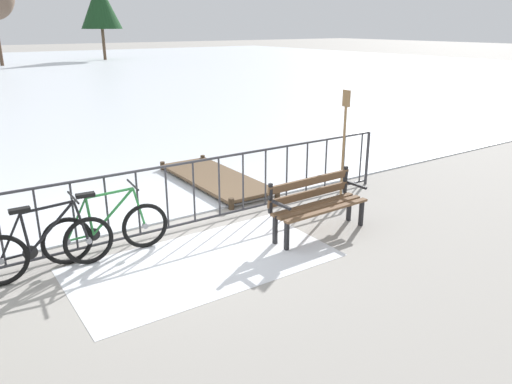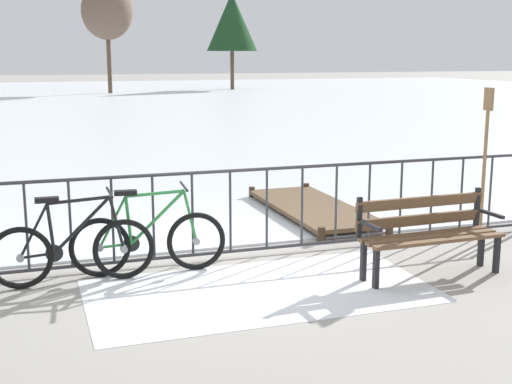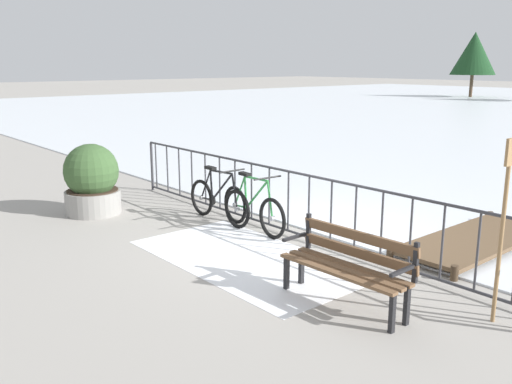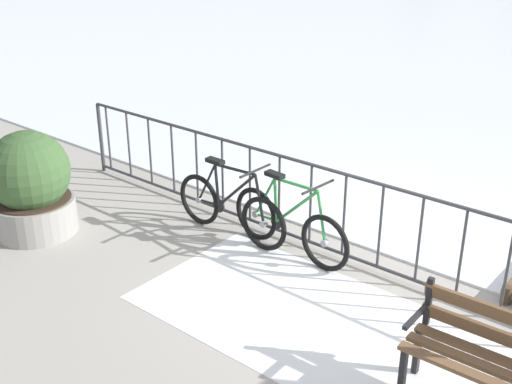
{
  "view_description": "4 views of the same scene",
  "coord_description": "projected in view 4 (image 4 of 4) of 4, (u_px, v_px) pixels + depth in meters",
  "views": [
    {
      "loc": [
        -2.58,
        -6.5,
        3.03
      ],
      "look_at": [
        1.42,
        -0.62,
        0.6
      ],
      "focal_mm": 34.47,
      "sensor_mm": 36.0,
      "label": 1
    },
    {
      "loc": [
        -1.98,
        -7.47,
        2.37
      ],
      "look_at": [
        0.51,
        -0.12,
        0.8
      ],
      "focal_mm": 47.77,
      "sensor_mm": 36.0,
      "label": 2
    },
    {
      "loc": [
        5.91,
        -5.91,
        2.7
      ],
      "look_at": [
        -0.75,
        -0.23,
        0.66
      ],
      "focal_mm": 38.7,
      "sensor_mm": 36.0,
      "label": 3
    },
    {
      "loc": [
        3.16,
        -5.64,
        3.71
      ],
      "look_at": [
        -0.83,
        -0.8,
        0.95
      ],
      "focal_mm": 45.79,
      "sensor_mm": 36.0,
      "label": 4
    }
  ],
  "objects": [
    {
      "name": "bicycle_second",
      "position": [
        289.0,
        225.0,
        7.44
      ],
      "size": [
        1.71,
        0.52,
        0.97
      ],
      "color": "black",
      "rests_on": "ground"
    },
    {
      "name": "planter_with_shrub",
      "position": [
        30.0,
        185.0,
        7.86
      ],
      "size": [
        1.0,
        1.0,
        1.29
      ],
      "color": "gray",
      "rests_on": "ground"
    },
    {
      "name": "park_bench",
      "position": [
        511.0,
        360.0,
        5.0
      ],
      "size": [
        1.61,
        0.53,
        0.89
      ],
      "color": "brown",
      "rests_on": "ground"
    },
    {
      "name": "railing_fence",
      "position": [
        362.0,
        221.0,
        7.09
      ],
      "size": [
        9.06,
        0.06,
        1.07
      ],
      "color": "#38383D",
      "rests_on": "ground"
    },
    {
      "name": "bicycle_near_railing",
      "position": [
        230.0,
        208.0,
        7.85
      ],
      "size": [
        1.71,
        0.52,
        0.97
      ],
      "color": "black",
      "rests_on": "ground"
    },
    {
      "name": "ground_plane",
      "position": [
        359.0,
        266.0,
        7.32
      ],
      "size": [
        160.0,
        160.0,
        0.0
      ],
      "primitive_type": "plane",
      "color": "#9E9991"
    },
    {
      "name": "snow_patch",
      "position": [
        310.0,
        320.0,
        6.36
      ],
      "size": [
        3.5,
        1.85,
        0.01
      ],
      "primitive_type": "cube",
      "color": "white",
      "rests_on": "ground"
    }
  ]
}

